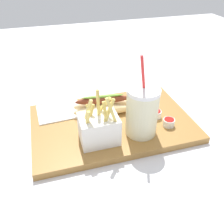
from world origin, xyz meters
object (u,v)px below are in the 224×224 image
soda_cup (142,111)px  napkin_stack (59,111)px  hot_dog_1 (103,106)px  ketchup_cup_1 (169,122)px  fries_basket (99,128)px  ketchup_cup_2 (156,114)px

soda_cup → napkin_stack: (0.20, -0.16, -0.07)m
hot_dog_1 → ketchup_cup_1: size_ratio=5.63×
fries_basket → ketchup_cup_2: fries_basket is taller
soda_cup → fries_basket: soda_cup is taller
soda_cup → ketchup_cup_1: bearing=-177.5°
soda_cup → ketchup_cup_1: soda_cup is taller
fries_basket → ketchup_cup_1: bearing=-178.3°
napkin_stack → hot_dog_1: bearing=163.1°
soda_cup → hot_dog_1: (0.07, -0.12, -0.05)m
hot_dog_1 → ketchup_cup_2: 0.16m
soda_cup → fries_basket: 0.12m
hot_dog_1 → ketchup_cup_2: (-0.14, 0.07, -0.01)m
ketchup_cup_2 → soda_cup: bearing=37.0°
napkin_stack → fries_basket: bearing=117.6°
hot_dog_1 → ketchup_cup_2: size_ratio=5.58×
soda_cup → ketchup_cup_2: (-0.07, -0.05, -0.06)m
fries_basket → ketchup_cup_2: bearing=-163.7°
ketchup_cup_1 → napkin_stack: size_ratio=0.25×
ketchup_cup_1 → napkin_stack: ketchup_cup_1 is taller
fries_basket → soda_cup: bearing=-178.8°
soda_cup → napkin_stack: soda_cup is taller
ketchup_cup_1 → ketchup_cup_2: size_ratio=0.99×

